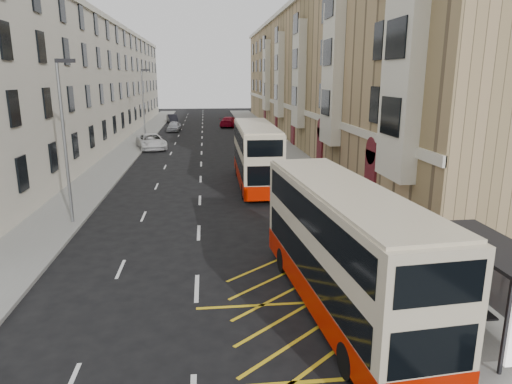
{
  "coord_description": "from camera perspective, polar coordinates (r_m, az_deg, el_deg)",
  "views": [
    {
      "loc": [
        0.46,
        -11.05,
        7.31
      ],
      "look_at": [
        2.57,
        8.02,
        2.46
      ],
      "focal_mm": 32.0,
      "sensor_mm": 36.0,
      "label": 1
    }
  ],
  "objects": [
    {
      "name": "pedestrian_far",
      "position": [
        18.58,
        13.74,
        -6.11
      ],
      "size": [
        1.07,
        0.78,
        1.69
      ],
      "primitive_type": "imported",
      "rotation": [
        0.0,
        0.0,
        2.72
      ],
      "color": "black",
      "rests_on": "pavement_right"
    },
    {
      "name": "pavement_right",
      "position": [
        42.36,
        4.05,
        4.32
      ],
      "size": [
        4.0,
        120.0,
        0.15
      ],
      "primitive_type": "cube",
      "color": "slate",
      "rests_on": "ground"
    },
    {
      "name": "terrace_left",
      "position": [
        58.24,
        -20.61,
        12.53
      ],
      "size": [
        9.18,
        79.0,
        13.25
      ],
      "color": "beige",
      "rests_on": "ground"
    },
    {
      "name": "ground",
      "position": [
        13.26,
        -7.69,
        -19.41
      ],
      "size": [
        200.0,
        200.0,
        0.0
      ],
      "primitive_type": "plane",
      "color": "black",
      "rests_on": "ground"
    },
    {
      "name": "pedestrian_mid",
      "position": [
        18.5,
        18.95,
        -6.66
      ],
      "size": [
        0.99,
        0.91,
        1.64
      ],
      "primitive_type": "imported",
      "rotation": [
        0.0,
        0.0,
        0.45
      ],
      "color": "black",
      "rests_on": "pavement_right"
    },
    {
      "name": "car_dark",
      "position": [
        76.99,
        -10.43,
        9.02
      ],
      "size": [
        2.21,
        4.32,
        1.36
      ],
      "primitive_type": "imported",
      "rotation": [
        0.0,
        0.0,
        0.2
      ],
      "color": "black",
      "rests_on": "ground"
    },
    {
      "name": "double_decker_rear",
      "position": [
        31.14,
        -0.01,
        4.65
      ],
      "size": [
        2.55,
        10.61,
        4.22
      ],
      "rotation": [
        0.0,
        0.0,
        -0.01
      ],
      "color": "beige",
      "rests_on": "ground"
    },
    {
      "name": "guard_railing",
      "position": [
        18.91,
        11.99,
        -6.09
      ],
      "size": [
        0.06,
        6.56,
        1.01
      ],
      "color": "red",
      "rests_on": "pavement_right"
    },
    {
      "name": "car_silver",
      "position": [
        64.39,
        -10.22,
        8.08
      ],
      "size": [
        1.97,
        4.26,
        1.41
      ],
      "primitive_type": "imported",
      "rotation": [
        0.0,
        0.0,
        -0.07
      ],
      "color": "#9C9EA4",
      "rests_on": "ground"
    },
    {
      "name": "white_van",
      "position": [
        48.92,
        -12.97,
        6.17
      ],
      "size": [
        3.95,
        6.13,
        1.57
      ],
      "primitive_type": "imported",
      "rotation": [
        0.0,
        0.0,
        0.25
      ],
      "color": "silver",
      "rests_on": "ground"
    },
    {
      "name": "street_lamp_near",
      "position": [
        24.19,
        -22.79,
        6.75
      ],
      "size": [
        0.93,
        0.18,
        8.0
      ],
      "color": "gray",
      "rests_on": "pavement_left"
    },
    {
      "name": "terrace_right",
      "position": [
        58.24,
        8.29,
        14.26
      ],
      "size": [
        10.75,
        79.0,
        15.25
      ],
      "color": "tan",
      "rests_on": "ground"
    },
    {
      "name": "road_markings",
      "position": [
        56.53,
        -6.76,
        6.67
      ],
      "size": [
        10.0,
        110.0,
        0.01
      ],
      "primitive_type": null,
      "color": "silver",
      "rests_on": "ground"
    },
    {
      "name": "pedestrian_near",
      "position": [
        14.48,
        23.99,
        -13.16
      ],
      "size": [
        0.61,
        0.43,
        1.61
      ],
      "primitive_type": "imported",
      "rotation": [
        0.0,
        0.0,
        3.21
      ],
      "color": "black",
      "rests_on": "pavement_right"
    },
    {
      "name": "car_red",
      "position": [
        69.28,
        -3.34,
        8.75
      ],
      "size": [
        3.48,
        5.68,
        1.54
      ],
      "primitive_type": "imported",
      "rotation": [
        0.0,
        0.0,
        2.87
      ],
      "color": "maroon",
      "rests_on": "ground"
    },
    {
      "name": "bus_shelter",
      "position": [
        14.23,
        28.28,
        -8.92
      ],
      "size": [
        1.65,
        4.25,
        2.7
      ],
      "color": "black",
      "rests_on": "pavement_right"
    },
    {
      "name": "pavement_left",
      "position": [
        42.44,
        -17.06,
        3.75
      ],
      "size": [
        3.0,
        120.0,
        0.15
      ],
      "primitive_type": "cube",
      "color": "slate",
      "rests_on": "ground"
    },
    {
      "name": "street_lamp_far",
      "position": [
        53.56,
        -13.86,
        10.93
      ],
      "size": [
        0.93,
        0.18,
        8.0
      ],
      "color": "gray",
      "rests_on": "pavement_left"
    },
    {
      "name": "kerb_left",
      "position": [
        42.19,
        -15.05,
        3.83
      ],
      "size": [
        0.25,
        120.0,
        0.15
      ],
      "primitive_type": "cube",
      "color": "gray",
      "rests_on": "ground"
    },
    {
      "name": "double_decker_front",
      "position": [
        14.61,
        10.71,
        -7.04
      ],
      "size": [
        3.19,
        10.42,
        4.09
      ],
      "rotation": [
        0.0,
        0.0,
        0.08
      ],
      "color": "beige",
      "rests_on": "ground"
    },
    {
      "name": "kerb_right",
      "position": [
        42.05,
        1.36,
        4.28
      ],
      "size": [
        0.25,
        120.0,
        0.15
      ],
      "primitive_type": "cube",
      "color": "gray",
      "rests_on": "ground"
    }
  ]
}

